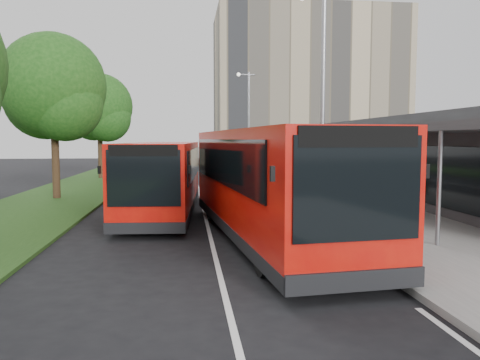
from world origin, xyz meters
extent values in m
plane|color=black|center=(0.00, 0.00, 0.00)|extent=(120.00, 120.00, 0.00)
cube|color=slate|center=(6.00, 20.00, 0.07)|extent=(5.00, 80.00, 0.15)
cube|color=#1F4114|center=(-7.00, 20.00, 0.05)|extent=(5.00, 80.00, 0.10)
cube|color=silver|center=(0.00, 15.00, 0.01)|extent=(0.12, 70.00, 0.01)
cube|color=silver|center=(3.30, -8.00, 0.01)|extent=(0.12, 2.00, 0.01)
cube|color=silver|center=(3.30, -2.00, 0.01)|extent=(0.12, 2.00, 0.01)
cube|color=silver|center=(3.30, 4.00, 0.01)|extent=(0.12, 2.00, 0.01)
cube|color=silver|center=(3.30, 10.00, 0.01)|extent=(0.12, 2.00, 0.01)
cube|color=silver|center=(3.30, 16.00, 0.01)|extent=(0.12, 2.00, 0.01)
cube|color=silver|center=(3.30, 22.00, 0.01)|extent=(0.12, 2.00, 0.01)
cube|color=silver|center=(3.30, 28.00, 0.01)|extent=(0.12, 2.00, 0.01)
cube|color=silver|center=(3.30, 34.00, 0.01)|extent=(0.12, 2.00, 0.01)
cube|color=silver|center=(3.30, 40.00, 0.01)|extent=(0.12, 2.00, 0.01)
cube|color=silver|center=(3.30, 46.00, 0.01)|extent=(0.12, 2.00, 0.01)
cube|color=tan|center=(14.00, 42.00, 9.00)|extent=(22.00, 12.00, 18.00)
cube|color=#2B2B2D|center=(11.00, 8.00, 2.00)|extent=(5.00, 26.00, 4.00)
cube|color=black|center=(8.48, 8.00, 1.60)|extent=(0.06, 24.00, 2.20)
cube|color=#2B2B2D|center=(7.20, 8.00, 3.30)|extent=(2.80, 26.00, 0.25)
cylinder|color=gray|center=(5.90, -3.00, 1.65)|extent=(0.12, 0.12, 3.30)
cylinder|color=gray|center=(5.90, 19.00, 1.65)|extent=(0.12, 0.12, 3.30)
cylinder|color=#311F13|center=(-7.00, 9.00, 1.96)|extent=(0.36, 0.36, 3.92)
sphere|color=#164412|center=(-7.00, 9.00, 5.52)|extent=(4.98, 4.98, 4.98)
sphere|color=#164412|center=(-6.40, 8.60, 4.63)|extent=(3.56, 3.56, 3.56)
sphere|color=#164412|center=(-7.50, 9.50, 4.90)|extent=(3.92, 3.92, 3.92)
cylinder|color=#311F13|center=(-7.00, 21.00, 1.90)|extent=(0.36, 0.36, 3.79)
sphere|color=#164412|center=(-7.00, 21.00, 5.34)|extent=(4.83, 4.83, 4.83)
sphere|color=#164412|center=(-6.40, 20.60, 4.48)|extent=(3.45, 3.45, 3.45)
sphere|color=#164412|center=(-7.50, 21.50, 4.74)|extent=(3.79, 3.79, 3.79)
cylinder|color=gray|center=(4.20, 2.00, 4.15)|extent=(0.16, 0.16, 8.00)
cylinder|color=gray|center=(4.20, 22.00, 4.15)|extent=(0.16, 0.16, 8.00)
cylinder|color=gray|center=(4.00, 22.00, 7.95)|extent=(1.40, 0.10, 0.10)
sphere|color=silver|center=(3.40, 22.00, 7.95)|extent=(0.28, 0.28, 0.28)
cube|color=red|center=(1.72, -1.05, 1.79)|extent=(3.81, 11.46, 2.84)
cube|color=black|center=(1.72, -1.05, 0.41)|extent=(3.83, 11.49, 0.32)
cube|color=black|center=(2.29, -6.67, 2.09)|extent=(2.40, 0.30, 1.87)
cube|color=black|center=(1.14, 4.56, 2.25)|extent=(2.35, 0.29, 1.39)
cube|color=black|center=(0.33, -0.87, 2.30)|extent=(1.03, 9.60, 1.29)
cube|color=black|center=(3.04, -0.59, 2.30)|extent=(1.03, 9.60, 1.29)
cube|color=black|center=(2.30, -6.68, 0.43)|extent=(2.67, 0.35, 0.37)
cube|color=black|center=(2.30, -6.68, 3.00)|extent=(2.24, 0.27, 0.37)
cube|color=black|center=(0.78, -6.59, 2.36)|extent=(0.09, 0.09, 0.27)
cube|color=black|center=(3.76, -6.28, 2.36)|extent=(0.09, 0.09, 0.27)
cylinder|color=black|center=(0.97, -4.79, 0.48)|extent=(0.42, 0.99, 0.96)
cylinder|color=black|center=(3.21, -4.56, 0.48)|extent=(0.42, 0.99, 0.96)
cylinder|color=black|center=(0.23, 2.46, 0.48)|extent=(0.42, 0.99, 0.96)
cylinder|color=black|center=(2.47, 2.69, 0.48)|extent=(0.42, 0.99, 0.96)
cube|color=red|center=(-1.60, 4.04, 1.57)|extent=(2.98, 9.99, 2.49)
cube|color=black|center=(-1.60, 4.04, 0.36)|extent=(3.00, 10.01, 0.28)
cube|color=black|center=(-1.92, -0.90, 1.83)|extent=(2.11, 0.19, 1.64)
cube|color=black|center=(-1.28, 8.98, 1.97)|extent=(2.07, 0.18, 1.22)
cube|color=black|center=(-2.77, 4.40, 2.02)|extent=(0.60, 8.44, 1.13)
cube|color=black|center=(-0.39, 4.25, 2.02)|extent=(0.60, 8.44, 1.13)
cube|color=black|center=(-1.92, -0.91, 0.38)|extent=(2.35, 0.23, 0.33)
cube|color=black|center=(-1.92, -0.91, 2.63)|extent=(1.97, 0.17, 0.33)
cube|color=black|center=(-3.22, -0.60, 2.07)|extent=(0.09, 0.09, 0.23)
cube|color=black|center=(-0.59, -0.78, 2.07)|extent=(0.09, 0.09, 0.23)
cylinder|color=black|center=(-2.79, 0.92, 0.42)|extent=(0.34, 0.86, 0.85)
cylinder|color=black|center=(-0.82, 0.79, 0.42)|extent=(0.34, 0.86, 0.85)
cylinder|color=black|center=(-2.38, 7.29, 0.42)|extent=(0.34, 0.86, 0.85)
cylinder|color=black|center=(-0.41, 7.17, 0.42)|extent=(0.34, 0.86, 0.85)
cylinder|color=#3E2C19|center=(5.27, 8.62, 0.63)|extent=(0.64, 0.64, 0.97)
cylinder|color=#F8A70D|center=(4.54, 17.94, 0.69)|extent=(0.22, 0.22, 1.08)
imported|color=#610D16|center=(2.10, 36.80, 0.51)|extent=(2.19, 3.24, 1.03)
imported|color=navy|center=(-0.65, 43.56, 0.62)|extent=(1.83, 3.89, 1.23)
camera|label=1|loc=(-0.70, -14.53, 2.95)|focal=35.00mm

